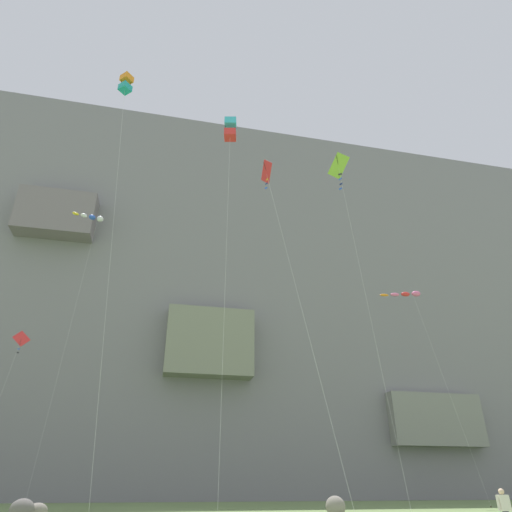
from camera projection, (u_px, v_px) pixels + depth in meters
name	position (u px, v px, depth m)	size (l,w,h in m)	color
cliff_face	(203.00, 303.00, 75.48)	(180.00, 26.25, 57.77)	gray
boulder_near_cliff_base	(335.00, 506.00, 27.31)	(1.55, 1.51, 1.16)	gray
boulder_mid_field	(37.00, 512.00, 24.84)	(1.41, 1.47, 0.86)	gray
boulder_foreground_left	(22.00, 510.00, 24.09)	(1.54, 1.32, 1.10)	#605B59
spectator_watching_right	(505.00, 511.00, 16.86)	(0.57, 0.23, 1.61)	#38333D
kite_diamond_upper_left	(269.00, 183.00, 29.47)	(3.19, 4.20, 21.13)	red
kite_box_mid_center	(126.00, 85.00, 35.55)	(2.73, 2.50, 30.76)	orange
kite_diamond_high_right	(20.00, 343.00, 45.05)	(1.84, 5.59, 15.78)	red
kite_windsock_low_right	(93.00, 218.00, 53.88)	(3.59, 2.06, 30.73)	white
kite_diamond_front_field	(339.00, 171.00, 38.86)	(1.76, 3.63, 27.64)	#8CCC33
kite_box_far_left	(230.00, 130.00, 35.64)	(1.18, 4.85, 27.72)	#38B2D1
kite_windsock_high_left	(407.00, 295.00, 50.06)	(6.27, 3.28, 21.01)	pink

